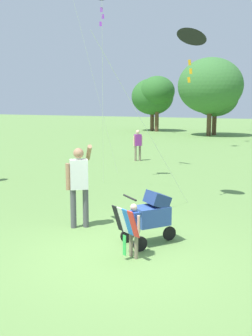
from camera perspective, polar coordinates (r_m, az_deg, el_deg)
name	(u,v)px	position (r m, az deg, el deg)	size (l,w,h in m)	color
ground_plane	(121,256)	(7.24, -0.76, -12.45)	(120.00, 120.00, 0.00)	#668E47
child_with_butterfly_kite	(132,225)	(6.97, 0.84, -8.18)	(0.59, 0.47, 0.97)	#7F705B
person_adult_flyer	(79,180)	(8.60, -6.72, -1.71)	(0.52, 0.69, 1.81)	#4C4C51
stroller	(152,213)	(7.67, 3.75, -6.41)	(0.91, 1.04, 1.03)	black
kite_adult_black	(191,38)	(10.78, 9.27, 17.84)	(1.69, 3.43, 4.54)	black
person_sitting_far	(138,143)	(18.36, 1.69, 3.62)	(0.34, 0.36, 1.42)	#7F705B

